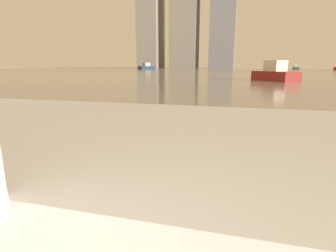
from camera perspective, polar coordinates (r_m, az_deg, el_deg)
name	(u,v)px	position (r m, az deg, el deg)	size (l,w,h in m)	color
harbor_water	(236,70)	(61.82, 14.67, 11.63)	(180.00, 110.00, 0.01)	gray
harbor_boat_0	(296,68)	(84.26, 26.05, 11.37)	(1.67, 4.04, 1.48)	#335647
harbor_boat_2	(275,74)	(19.85, 22.19, 10.51)	(2.99, 3.80, 1.38)	maroon
harbor_boat_4	(146,67)	(76.43, -4.71, 12.68)	(3.95, 5.21, 1.88)	navy
skyline_tower_1	(185,3)	(123.03, 3.73, 25.19)	(11.31, 11.24, 54.15)	gray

